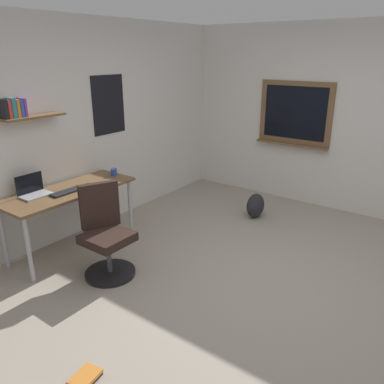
{
  "coord_description": "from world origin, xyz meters",
  "views": [
    {
      "loc": [
        -3.14,
        -1.46,
        2.19
      ],
      "look_at": [
        -0.17,
        0.73,
        0.85
      ],
      "focal_mm": 36.24,
      "sensor_mm": 36.0,
      "label": 1
    }
  ],
  "objects_px": {
    "desk": "(70,196)",
    "coffee_mug": "(114,172)",
    "laptop": "(33,191)",
    "office_chair": "(106,237)",
    "computer_mouse": "(87,185)",
    "keyboard": "(67,192)",
    "book_stack_on_floor": "(85,378)",
    "backpack": "(255,206)"
  },
  "relations": [
    {
      "from": "desk",
      "to": "keyboard",
      "type": "xyz_separation_m",
      "value": [
        -0.08,
        -0.07,
        0.09
      ]
    },
    {
      "from": "office_chair",
      "to": "coffee_mug",
      "type": "distance_m",
      "value": 1.11
    },
    {
      "from": "desk",
      "to": "laptop",
      "type": "xyz_separation_m",
      "value": [
        -0.34,
        0.14,
        0.13
      ]
    },
    {
      "from": "backpack",
      "to": "book_stack_on_floor",
      "type": "xyz_separation_m",
      "value": [
        -3.3,
        -0.4,
        -0.14
      ]
    },
    {
      "from": "laptop",
      "to": "coffee_mug",
      "type": "xyz_separation_m",
      "value": [
        1.0,
        -0.17,
        -0.01
      ]
    },
    {
      "from": "backpack",
      "to": "coffee_mug",
      "type": "bearing_deg",
      "value": 138.64
    },
    {
      "from": "laptop",
      "to": "office_chair",
      "type": "bearing_deg",
      "value": -76.05
    },
    {
      "from": "laptop",
      "to": "computer_mouse",
      "type": "height_order",
      "value": "laptop"
    },
    {
      "from": "desk",
      "to": "laptop",
      "type": "distance_m",
      "value": 0.39
    },
    {
      "from": "desk",
      "to": "office_chair",
      "type": "xyz_separation_m",
      "value": [
        -0.13,
        -0.72,
        -0.25
      ]
    },
    {
      "from": "backpack",
      "to": "laptop",
      "type": "bearing_deg",
      "value": 149.64
    },
    {
      "from": "office_chair",
      "to": "laptop",
      "type": "xyz_separation_m",
      "value": [
        -0.21,
        0.86,
        0.38
      ]
    },
    {
      "from": "desk",
      "to": "backpack",
      "type": "bearing_deg",
      "value": -31.53
    },
    {
      "from": "computer_mouse",
      "to": "desk",
      "type": "bearing_deg",
      "value": 160.18
    },
    {
      "from": "book_stack_on_floor",
      "to": "desk",
      "type": "bearing_deg",
      "value": 54.05
    },
    {
      "from": "office_chair",
      "to": "laptop",
      "type": "distance_m",
      "value": 0.96
    },
    {
      "from": "computer_mouse",
      "to": "book_stack_on_floor",
      "type": "xyz_separation_m",
      "value": [
        -1.42,
        -1.6,
        -0.73
      ]
    },
    {
      "from": "desk",
      "to": "keyboard",
      "type": "bearing_deg",
      "value": -135.93
    },
    {
      "from": "desk",
      "to": "coffee_mug",
      "type": "height_order",
      "value": "coffee_mug"
    },
    {
      "from": "coffee_mug",
      "to": "computer_mouse",
      "type": "bearing_deg",
      "value": -173.74
    },
    {
      "from": "keyboard",
      "to": "book_stack_on_floor",
      "type": "relative_size",
      "value": 1.6
    },
    {
      "from": "laptop",
      "to": "keyboard",
      "type": "bearing_deg",
      "value": -39.1
    },
    {
      "from": "office_chair",
      "to": "backpack",
      "type": "bearing_deg",
      "value": -14.29
    },
    {
      "from": "book_stack_on_floor",
      "to": "office_chair",
      "type": "bearing_deg",
      "value": 41.45
    },
    {
      "from": "coffee_mug",
      "to": "keyboard",
      "type": "bearing_deg",
      "value": -176.11
    },
    {
      "from": "office_chair",
      "to": "book_stack_on_floor",
      "type": "relative_size",
      "value": 4.11
    },
    {
      "from": "office_chair",
      "to": "keyboard",
      "type": "xyz_separation_m",
      "value": [
        0.05,
        0.64,
        0.34
      ]
    },
    {
      "from": "desk",
      "to": "coffee_mug",
      "type": "bearing_deg",
      "value": -2.04
    },
    {
      "from": "coffee_mug",
      "to": "backpack",
      "type": "relative_size",
      "value": 0.27
    },
    {
      "from": "desk",
      "to": "computer_mouse",
      "type": "bearing_deg",
      "value": -19.82
    },
    {
      "from": "computer_mouse",
      "to": "coffee_mug",
      "type": "relative_size",
      "value": 1.13
    },
    {
      "from": "coffee_mug",
      "to": "office_chair",
      "type": "bearing_deg",
      "value": -138.69
    },
    {
      "from": "computer_mouse",
      "to": "coffee_mug",
      "type": "bearing_deg",
      "value": 6.26
    },
    {
      "from": "office_chair",
      "to": "coffee_mug",
      "type": "bearing_deg",
      "value": 41.31
    },
    {
      "from": "computer_mouse",
      "to": "backpack",
      "type": "relative_size",
      "value": 0.3
    },
    {
      "from": "computer_mouse",
      "to": "coffee_mug",
      "type": "height_order",
      "value": "coffee_mug"
    },
    {
      "from": "laptop",
      "to": "book_stack_on_floor",
      "type": "distance_m",
      "value": 2.16
    },
    {
      "from": "laptop",
      "to": "coffee_mug",
      "type": "height_order",
      "value": "laptop"
    },
    {
      "from": "computer_mouse",
      "to": "backpack",
      "type": "distance_m",
      "value": 2.31
    },
    {
      "from": "laptop",
      "to": "coffee_mug",
      "type": "bearing_deg",
      "value": -9.41
    },
    {
      "from": "coffee_mug",
      "to": "backpack",
      "type": "bearing_deg",
      "value": -41.36
    },
    {
      "from": "backpack",
      "to": "office_chair",
      "type": "bearing_deg",
      "value": 165.71
    }
  ]
}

